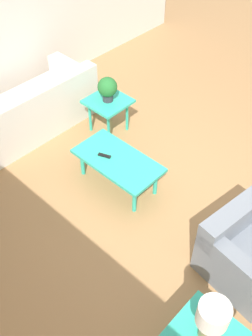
% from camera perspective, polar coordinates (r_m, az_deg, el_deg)
% --- Properties ---
extents(ground_plane, '(14.00, 14.00, 0.00)m').
position_cam_1_polar(ground_plane, '(4.93, 5.95, -3.23)').
color(ground_plane, '#A87A4C').
extents(wall_right, '(0.12, 7.20, 2.70)m').
position_cam_1_polar(wall_right, '(6.08, -17.57, 20.81)').
color(wall_right, silver).
rests_on(wall_right, ground_plane).
extents(sofa, '(0.91, 1.93, 0.79)m').
position_cam_1_polar(sofa, '(5.77, -13.73, 7.99)').
color(sofa, silver).
rests_on(sofa, ground_plane).
extents(armchair, '(0.91, 0.98, 0.72)m').
position_cam_1_polar(armchair, '(4.21, 17.54, -11.30)').
color(armchair, slate).
rests_on(armchair, ground_plane).
extents(coffee_table, '(1.09, 0.57, 0.42)m').
position_cam_1_polar(coffee_table, '(4.73, -1.20, 0.87)').
color(coffee_table, '#2DB79E').
rests_on(coffee_table, ground_plane).
extents(side_table_plant, '(0.55, 0.55, 0.52)m').
position_cam_1_polar(side_table_plant, '(5.50, -2.61, 9.14)').
color(side_table_plant, '#2DB79E').
rests_on(side_table_plant, ground_plane).
extents(potted_plant, '(0.27, 0.27, 0.35)m').
position_cam_1_polar(potted_plant, '(5.34, -2.71, 11.53)').
color(potted_plant, '#333338').
rests_on(potted_plant, side_table_plant).
extents(table_lamp, '(0.25, 0.25, 0.47)m').
position_cam_1_polar(table_lamp, '(3.18, 12.37, -20.57)').
color(table_lamp, '#997F4C').
rests_on(table_lamp, side_table_lamp).
extents(remote_control, '(0.16, 0.10, 0.02)m').
position_cam_1_polar(remote_control, '(4.73, -3.15, 1.80)').
color(remote_control, black).
rests_on(remote_control, coffee_table).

